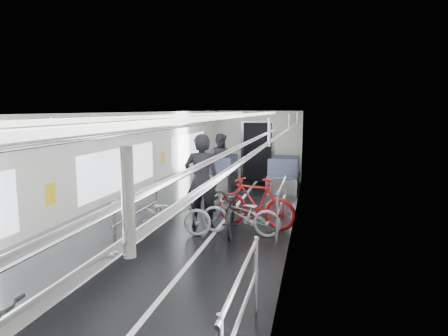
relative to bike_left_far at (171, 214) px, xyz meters
The scene contains 7 objects.
car_shell 1.54m from the bike_left_far, 54.36° to the left, with size 3.02×14.01×2.41m.
bike_left_far is the anchor object (origin of this frame).
bike_right_mid 1.36m from the bike_left_far, 12.88° to the left, with size 0.56×1.60×0.84m, color #9F9FA4.
bike_right_far 1.79m from the bike_left_far, 30.45° to the left, with size 0.50×1.76×1.06m, color #AB1515.
bike_aisle 1.24m from the bike_left_far, 24.74° to the left, with size 0.62×1.77×0.93m, color black.
person_standing 0.95m from the bike_left_far, 53.69° to the left, with size 0.72×0.47×1.97m, color black.
person_seated 5.00m from the bike_left_far, 92.27° to the left, with size 0.83×0.64×1.70m, color #302D35.
Camera 1 is at (1.91, -6.51, 2.46)m, focal length 32.00 mm.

